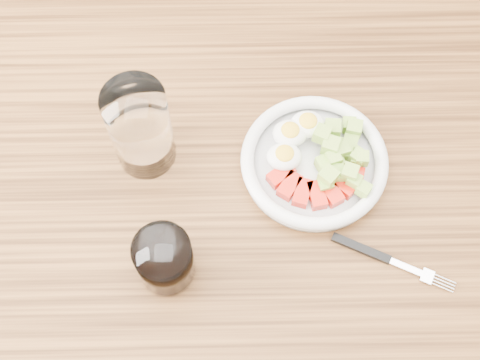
# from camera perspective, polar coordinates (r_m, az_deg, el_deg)

# --- Properties ---
(ground) EXTENTS (4.00, 4.00, 0.00)m
(ground) POSITION_cam_1_polar(r_m,az_deg,el_deg) (1.66, 0.36, -11.73)
(ground) COLOR brown
(ground) RESTS_ON ground
(dining_table) EXTENTS (1.50, 0.90, 0.77)m
(dining_table) POSITION_cam_1_polar(r_m,az_deg,el_deg) (1.02, 0.57, -3.53)
(dining_table) COLOR brown
(dining_table) RESTS_ON ground
(bowl) EXTENTS (0.21, 0.21, 0.05)m
(bowl) POSITION_cam_1_polar(r_m,az_deg,el_deg) (0.93, 6.39, 1.69)
(bowl) COLOR white
(bowl) RESTS_ON dining_table
(fork) EXTENTS (0.16, 0.08, 0.01)m
(fork) POSITION_cam_1_polar(r_m,az_deg,el_deg) (0.91, 11.65, -6.31)
(fork) COLOR black
(fork) RESTS_ON dining_table
(water_glass) EXTENTS (0.08, 0.08, 0.15)m
(water_glass) POSITION_cam_1_polar(r_m,az_deg,el_deg) (0.90, -8.50, 4.40)
(water_glass) COLOR white
(water_glass) RESTS_ON dining_table
(coffee_glass) EXTENTS (0.07, 0.07, 0.08)m
(coffee_glass) POSITION_cam_1_polar(r_m,az_deg,el_deg) (0.85, -6.46, -6.78)
(coffee_glass) COLOR white
(coffee_glass) RESTS_ON dining_table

